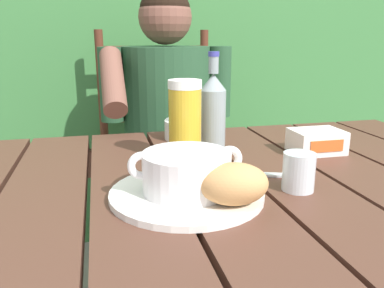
% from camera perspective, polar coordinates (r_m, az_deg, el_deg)
% --- Properties ---
extents(dining_table, '(1.45, 0.88, 0.74)m').
position_cam_1_polar(dining_table, '(0.83, 2.80, -10.89)').
color(dining_table, '#533125').
rests_on(dining_table, ground_plane).
extents(chair_near_diner, '(0.50, 0.47, 1.05)m').
position_cam_1_polar(chair_near_diner, '(1.69, -4.51, -2.39)').
color(chair_near_diner, '#522819').
rests_on(chair_near_diner, ground_plane).
extents(person_eating, '(0.48, 0.47, 1.20)m').
position_cam_1_polar(person_eating, '(1.45, -3.50, 2.74)').
color(person_eating, '#264B2E').
rests_on(person_eating, ground_plane).
extents(serving_plate, '(0.28, 0.28, 0.01)m').
position_cam_1_polar(serving_plate, '(0.71, -0.78, -7.22)').
color(serving_plate, white).
rests_on(serving_plate, dining_table).
extents(soup_bowl, '(0.21, 0.16, 0.08)m').
position_cam_1_polar(soup_bowl, '(0.70, -0.80, -3.92)').
color(soup_bowl, white).
rests_on(soup_bowl, serving_plate).
extents(bread_roll, '(0.13, 0.10, 0.07)m').
position_cam_1_polar(bread_roll, '(0.65, 6.06, -5.77)').
color(bread_roll, tan).
rests_on(bread_roll, serving_plate).
extents(beer_glass, '(0.08, 0.08, 0.19)m').
position_cam_1_polar(beer_glass, '(0.90, -1.02, 3.42)').
color(beer_glass, gold).
rests_on(beer_glass, dining_table).
extents(beer_bottle, '(0.07, 0.07, 0.25)m').
position_cam_1_polar(beer_bottle, '(0.99, 3.07, 4.96)').
color(beer_bottle, gray).
rests_on(beer_bottle, dining_table).
extents(water_glass_small, '(0.06, 0.06, 0.07)m').
position_cam_1_polar(water_glass_small, '(0.76, 15.27, -3.90)').
color(water_glass_small, silver).
rests_on(water_glass_small, dining_table).
extents(butter_tub, '(0.12, 0.09, 0.06)m').
position_cam_1_polar(butter_tub, '(1.02, 17.67, 0.38)').
color(butter_tub, white).
rests_on(butter_tub, dining_table).
extents(table_knife, '(0.15, 0.07, 0.01)m').
position_cam_1_polar(table_knife, '(0.82, 7.53, -4.38)').
color(table_knife, silver).
rests_on(table_knife, dining_table).
extents(diner_bowl, '(0.14, 0.14, 0.05)m').
position_cam_1_polar(diner_bowl, '(1.11, -0.31, 2.18)').
color(diner_bowl, white).
rests_on(diner_bowl, dining_table).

